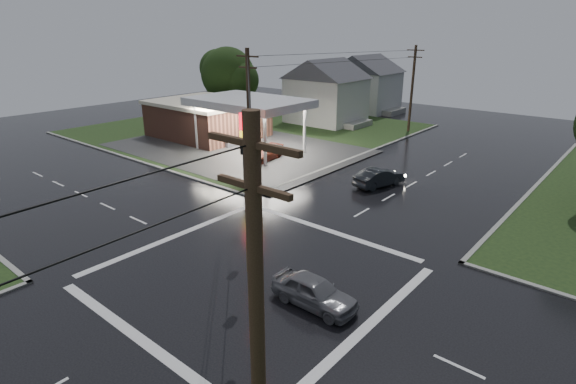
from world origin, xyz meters
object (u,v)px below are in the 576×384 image
Objects in this scene: utility_pole_n at (412,88)px; house_near at (326,90)px; tree_nw_behind at (228,74)px; utility_pole_se at (258,360)px; utility_pole_nw at (249,119)px; car_pump at (264,154)px; car_north at (379,177)px; pylon_sign at (250,137)px; gas_station at (213,117)px; car_crossing at (314,291)px; house_far at (366,82)px.

utility_pole_n is 0.95× the size of house_near.
utility_pole_n reaches higher than tree_nw_behind.
utility_pole_nw is at bearing 135.00° from utility_pole_se.
utility_pole_nw is at bearing -66.63° from house_near.
house_near is (-11.45, -2.00, -1.06)m from utility_pole_n.
utility_pole_nw is 2.34× the size of car_pump.
utility_pole_n is at bearing 111.80° from utility_pole_se.
utility_pole_se is at bearing -42.34° from tree_nw_behind.
car_north is at bearing 44.22° from utility_pole_nw.
tree_nw_behind reaches higher than pylon_sign.
utility_pole_se reaches higher than tree_nw_behind.
gas_station is 11.87m from car_pump.
pylon_sign is 2.22m from utility_pole_nw.
house_near is 2.56× the size of car_crossing.
tree_nw_behind is at bearing -161.79° from utility_pole_n.
pylon_sign is 39.21m from house_far.
tree_nw_behind reaches higher than gas_station.
pylon_sign is 7.80m from car_pump.
car_pump is at bearing 17.60° from car_north.
utility_pole_n reaches higher than gas_station.
utility_pole_se is 1.00× the size of house_far.
house_near is (4.73, 16.30, 1.86)m from gas_station.
utility_pole_nw is 1.00× the size of house_near.
car_north is at bearing -70.32° from utility_pole_n.
utility_pole_se is 51.16m from utility_pole_n.
pylon_sign is at bearing 51.83° from car_north.
car_crossing is (25.17, -36.30, -3.67)m from house_near.
tree_nw_behind is at bearing -123.44° from house_far.
utility_pole_nw is 26.87m from utility_pole_se.
car_north is at bearing -3.86° from car_pump.
utility_pole_se is at bearing 128.69° from car_north.
tree_nw_behind is at bearing 140.13° from pylon_sign.
utility_pole_se is 65.55m from house_far.
car_north is at bearing -57.28° from house_far.
house_near is (-10.45, 25.50, 0.39)m from pylon_sign.
tree_nw_behind is (-23.34, 19.49, 2.17)m from pylon_sign.
utility_pole_nw reaches higher than car_crossing.
house_far is 2.56× the size of car_crossing.
car_north is (31.90, -13.14, -5.42)m from tree_nw_behind.
car_crossing is at bearing -61.55° from house_far.
utility_pole_se is at bearing -150.12° from car_crossing.
car_crossing is 25.00m from car_pump.
utility_pole_se is at bearing -39.70° from gas_station.
utility_pole_n is 0.95× the size of house_far.
pylon_sign is at bearing -67.72° from house_near.
gas_station is at bearing 8.40° from car_north.
car_crossing is at bearing -47.95° from car_pump.
utility_pole_n is 1.05× the size of tree_nw_behind.
gas_station is 2.50× the size of utility_pole_n.
utility_pole_nw is (1.00, -1.00, 1.71)m from pylon_sign.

